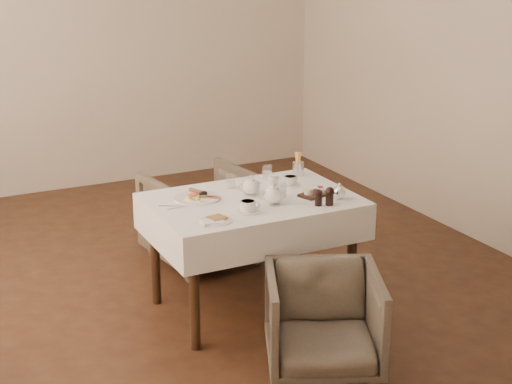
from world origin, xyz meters
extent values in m
plane|color=black|center=(0.00, 0.00, 0.00)|extent=(5.00, 5.00, 0.00)
plane|color=beige|center=(0.00, 2.50, 1.45)|extent=(4.50, 0.00, 4.50)
plane|color=beige|center=(0.00, -2.50, 1.45)|extent=(4.50, 0.00, 4.50)
plane|color=beige|center=(2.25, 0.00, 1.45)|extent=(0.00, 5.00, 5.00)
cube|color=black|center=(0.10, -0.60, 0.72)|extent=(1.20, 0.80, 0.04)
cube|color=white|center=(0.10, -0.60, 0.64)|extent=(1.28, 0.88, 0.23)
cylinder|color=black|center=(-0.44, -0.26, 0.35)|extent=(0.06, 0.06, 0.70)
cylinder|color=black|center=(0.64, -0.26, 0.35)|extent=(0.06, 0.06, 0.70)
cylinder|color=black|center=(-0.44, -0.94, 0.35)|extent=(0.06, 0.06, 0.70)
cylinder|color=black|center=(0.64, -0.94, 0.35)|extent=(0.06, 0.06, 0.70)
imported|color=#4B4137|center=(0.12, -1.45, 0.29)|extent=(0.83, 0.84, 0.58)
imported|color=#4B4137|center=(0.13, 0.29, 0.34)|extent=(0.83, 0.84, 0.69)
cylinder|color=white|center=(-0.21, -0.45, 0.76)|extent=(0.29, 0.29, 0.01)
ellipsoid|color=#D05125|center=(-0.22, -0.41, 0.78)|extent=(0.07, 0.07, 0.02)
cylinder|color=brown|center=(-0.18, -0.37, 0.78)|extent=(0.07, 0.11, 0.03)
cylinder|color=black|center=(-0.16, -0.42, 0.77)|extent=(0.05, 0.05, 0.02)
cube|color=maroon|center=(-0.14, -0.50, 0.77)|extent=(0.10, 0.08, 0.01)
ellipsoid|color=#264C19|center=(-0.18, -0.46, 0.77)|extent=(0.06, 0.05, 0.02)
cylinder|color=white|center=(-0.27, -0.88, 0.76)|extent=(0.19, 0.19, 0.01)
cube|color=brown|center=(-0.26, -0.87, 0.77)|extent=(0.11, 0.11, 0.01)
cube|color=white|center=(-0.30, -0.90, 0.77)|extent=(0.14, 0.11, 0.02)
cylinder|color=white|center=(0.33, -0.45, 0.80)|extent=(0.07, 0.07, 0.08)
cylinder|color=white|center=(-0.03, -0.81, 0.76)|extent=(0.14, 0.14, 0.01)
cylinder|color=white|center=(-0.03, -0.81, 0.79)|extent=(0.12, 0.12, 0.06)
cylinder|color=#9B7D46|center=(-0.03, -0.81, 0.82)|extent=(0.08, 0.08, 0.00)
cylinder|color=white|center=(0.45, -0.47, 0.76)|extent=(0.13, 0.13, 0.01)
cylinder|color=white|center=(0.45, -0.47, 0.79)|extent=(0.11, 0.11, 0.06)
cylinder|color=#9B7D46|center=(0.45, -0.47, 0.82)|extent=(0.07, 0.07, 0.00)
cylinder|color=silver|center=(0.08, -0.33, 0.80)|extent=(0.07, 0.07, 0.09)
cylinder|color=silver|center=(0.28, -0.65, 0.80)|extent=(0.08, 0.08, 0.09)
cylinder|color=silver|center=(0.38, -0.27, 0.80)|extent=(0.09, 0.09, 0.09)
cube|color=black|center=(0.48, -0.72, 0.76)|extent=(0.21, 0.17, 0.02)
cylinder|color=white|center=(0.44, -0.72, 0.79)|extent=(0.06, 0.06, 0.03)
cylinder|color=maroon|center=(0.53, -0.71, 0.79)|extent=(0.05, 0.05, 0.03)
cylinder|color=silver|center=(0.61, -0.29, 0.80)|extent=(0.08, 0.08, 0.09)
cube|color=silver|center=(-0.39, -0.52, 0.76)|extent=(0.18, 0.10, 0.00)
cube|color=silver|center=(-0.36, -0.56, 0.76)|extent=(0.18, 0.02, 0.00)
camera|label=1|loc=(-1.96, -4.79, 2.32)|focal=55.00mm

